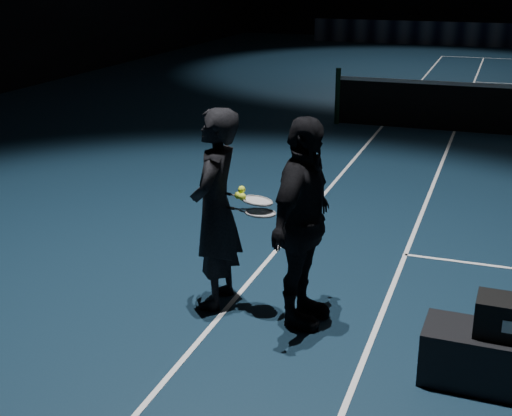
% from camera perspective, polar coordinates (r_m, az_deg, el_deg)
% --- Properties ---
extents(net_post_left, '(0.10, 0.10, 1.10)m').
position_cam_1_polar(net_post_left, '(14.35, 6.54, 8.88)').
color(net_post_left, black).
rests_on(net_post_left, floor).
extents(player_a, '(0.48, 0.70, 1.86)m').
position_cam_1_polar(player_a, '(6.46, -3.26, -0.11)').
color(player_a, black).
rests_on(player_a, floor).
extents(player_b, '(0.57, 1.13, 1.86)m').
position_cam_1_polar(player_b, '(6.11, 3.73, -1.25)').
color(player_b, black).
rests_on(player_b, floor).
extents(racket_lower, '(0.70, 0.30, 0.03)m').
position_cam_1_polar(racket_lower, '(6.25, 0.34, -0.39)').
color(racket_lower, black).
rests_on(racket_lower, player_a).
extents(racket_upper, '(0.69, 0.25, 0.10)m').
position_cam_1_polar(racket_upper, '(6.27, 0.09, 0.59)').
color(racket_upper, black).
rests_on(racket_upper, player_b).
extents(tennis_balls, '(0.12, 0.10, 0.12)m').
position_cam_1_polar(tennis_balls, '(6.29, -1.23, 1.12)').
color(tennis_balls, yellow).
rests_on(tennis_balls, racket_upper).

